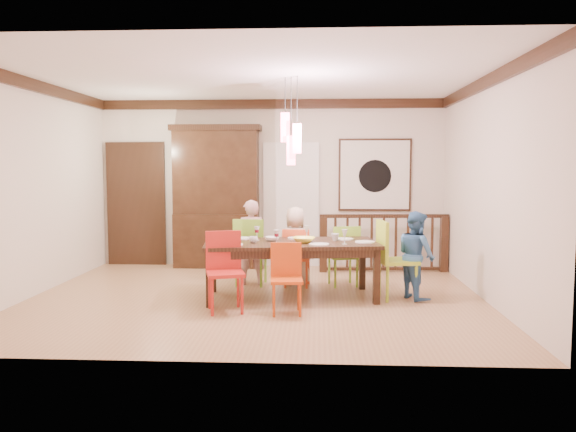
{
  "coord_description": "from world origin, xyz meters",
  "views": [
    {
      "loc": [
        0.82,
        -7.33,
        1.74
      ],
      "look_at": [
        0.41,
        0.26,
        1.07
      ],
      "focal_mm": 35.0,
      "sensor_mm": 36.0,
      "label": 1
    }
  ],
  "objects_px": {
    "dining_table": "(291,248)",
    "person_end_right": "(416,255)",
    "chair_far_left": "(251,247)",
    "china_hutch": "(216,196)",
    "balustrade": "(384,242)",
    "person_far_mid": "(295,246)",
    "chair_end_right": "(398,254)",
    "person_far_left": "(251,242)"
  },
  "relations": [
    {
      "from": "dining_table",
      "to": "balustrade",
      "type": "relative_size",
      "value": 1.11
    },
    {
      "from": "china_hutch",
      "to": "person_far_mid",
      "type": "bearing_deg",
      "value": -45.29
    },
    {
      "from": "balustrade",
      "to": "person_far_left",
      "type": "distance_m",
      "value": 2.36
    },
    {
      "from": "dining_table",
      "to": "person_far_left",
      "type": "xyz_separation_m",
      "value": [
        -0.63,
        0.83,
        -0.04
      ]
    },
    {
      "from": "dining_table",
      "to": "china_hutch",
      "type": "bearing_deg",
      "value": 114.24
    },
    {
      "from": "dining_table",
      "to": "chair_far_left",
      "type": "relative_size",
      "value": 2.4
    },
    {
      "from": "chair_far_left",
      "to": "person_end_right",
      "type": "height_order",
      "value": "person_end_right"
    },
    {
      "from": "chair_end_right",
      "to": "person_end_right",
      "type": "xyz_separation_m",
      "value": [
        0.24,
        0.03,
        -0.01
      ]
    },
    {
      "from": "balustrade",
      "to": "person_end_right",
      "type": "height_order",
      "value": "person_end_right"
    },
    {
      "from": "person_far_left",
      "to": "person_end_right",
      "type": "distance_m",
      "value": 2.41
    },
    {
      "from": "chair_far_left",
      "to": "dining_table",
      "type": "bearing_deg",
      "value": 132.69
    },
    {
      "from": "person_far_left",
      "to": "person_far_mid",
      "type": "relative_size",
      "value": 1.08
    },
    {
      "from": "chair_end_right",
      "to": "person_far_left",
      "type": "distance_m",
      "value": 2.19
    },
    {
      "from": "person_end_right",
      "to": "person_far_left",
      "type": "bearing_deg",
      "value": 47.17
    },
    {
      "from": "dining_table",
      "to": "china_hutch",
      "type": "xyz_separation_m",
      "value": [
        -1.4,
        2.28,
        0.56
      ]
    },
    {
      "from": "balustrade",
      "to": "person_far_mid",
      "type": "distance_m",
      "value": 1.8
    },
    {
      "from": "china_hutch",
      "to": "person_end_right",
      "type": "relative_size",
      "value": 2.11
    },
    {
      "from": "chair_end_right",
      "to": "person_far_mid",
      "type": "xyz_separation_m",
      "value": [
        -1.38,
        0.83,
        -0.02
      ]
    },
    {
      "from": "china_hutch",
      "to": "balustrade",
      "type": "relative_size",
      "value": 1.15
    },
    {
      "from": "balustrade",
      "to": "person_far_mid",
      "type": "bearing_deg",
      "value": -146.04
    },
    {
      "from": "person_far_left",
      "to": "chair_end_right",
      "type": "bearing_deg",
      "value": 151.08
    },
    {
      "from": "chair_far_left",
      "to": "china_hutch",
      "type": "xyz_separation_m",
      "value": [
        -0.78,
        1.48,
        0.66
      ]
    },
    {
      "from": "chair_end_right",
      "to": "person_end_right",
      "type": "height_order",
      "value": "person_end_right"
    },
    {
      "from": "chair_end_right",
      "to": "china_hutch",
      "type": "distance_m",
      "value": 3.67
    },
    {
      "from": "chair_far_left",
      "to": "chair_end_right",
      "type": "relative_size",
      "value": 0.95
    },
    {
      "from": "dining_table",
      "to": "china_hutch",
      "type": "distance_m",
      "value": 2.74
    },
    {
      "from": "chair_end_right",
      "to": "person_far_left",
      "type": "xyz_separation_m",
      "value": [
        -2.04,
        0.81,
        0.03
      ]
    },
    {
      "from": "chair_far_left",
      "to": "balustrade",
      "type": "distance_m",
      "value": 2.36
    },
    {
      "from": "person_far_left",
      "to": "person_end_right",
      "type": "height_order",
      "value": "person_far_left"
    },
    {
      "from": "chair_end_right",
      "to": "person_far_mid",
      "type": "height_order",
      "value": "person_far_mid"
    },
    {
      "from": "dining_table",
      "to": "person_end_right",
      "type": "bearing_deg",
      "value": -5.97
    },
    {
      "from": "dining_table",
      "to": "chair_end_right",
      "type": "relative_size",
      "value": 2.29
    },
    {
      "from": "person_far_mid",
      "to": "person_end_right",
      "type": "distance_m",
      "value": 1.81
    },
    {
      "from": "chair_end_right",
      "to": "china_hutch",
      "type": "bearing_deg",
      "value": 41.76
    },
    {
      "from": "dining_table",
      "to": "person_end_right",
      "type": "distance_m",
      "value": 1.65
    },
    {
      "from": "chair_far_left",
      "to": "person_end_right",
      "type": "relative_size",
      "value": 0.85
    },
    {
      "from": "dining_table",
      "to": "person_end_right",
      "type": "xyz_separation_m",
      "value": [
        1.65,
        0.04,
        -0.09
      ]
    },
    {
      "from": "dining_table",
      "to": "balustrade",
      "type": "distance_m",
      "value": 2.42
    },
    {
      "from": "dining_table",
      "to": "person_end_right",
      "type": "height_order",
      "value": "person_end_right"
    },
    {
      "from": "chair_far_left",
      "to": "chair_end_right",
      "type": "distance_m",
      "value": 2.18
    },
    {
      "from": "dining_table",
      "to": "chair_end_right",
      "type": "height_order",
      "value": "chair_end_right"
    },
    {
      "from": "chair_end_right",
      "to": "person_end_right",
      "type": "relative_size",
      "value": 0.89
    }
  ]
}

